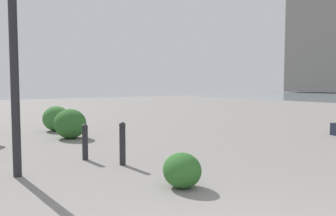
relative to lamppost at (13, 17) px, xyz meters
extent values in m
cylinder|color=#232328|center=(0.00, 0.00, -0.73)|extent=(0.14, 0.14, 3.96)
cylinder|color=#232328|center=(-0.29, -1.87, -2.34)|extent=(0.12, 0.12, 0.75)
sphere|color=#232328|center=(-0.29, -1.87, -1.93)|extent=(0.13, 0.13, 0.13)
cylinder|color=#232328|center=(0.57, -1.44, -2.39)|extent=(0.12, 0.12, 0.65)
sphere|color=#232328|center=(0.57, -1.44, -2.02)|extent=(0.13, 0.13, 0.13)
ellipsoid|color=#387533|center=(5.40, -2.29, -2.29)|extent=(1.00, 0.90, 0.85)
ellipsoid|color=#2D6628|center=(-2.13, -1.95, -2.44)|extent=(0.64, 0.57, 0.54)
ellipsoid|color=#2D6628|center=(3.55, -2.14, -2.28)|extent=(1.02, 0.92, 0.87)
camera|label=1|loc=(-6.21, 1.16, -1.13)|focal=36.31mm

